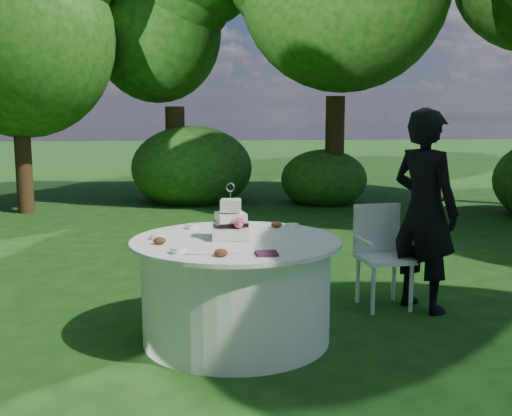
{
  "coord_description": "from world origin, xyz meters",
  "views": [
    {
      "loc": [
        -0.37,
        -4.33,
        1.66
      ],
      "look_at": [
        0.15,
        0.0,
        1.0
      ],
      "focal_mm": 42.0,
      "sensor_mm": 36.0,
      "label": 1
    }
  ],
  "objects_px": {
    "guest": "(425,211)",
    "napkins": "(267,253)",
    "cake": "(231,224)",
    "chair": "(381,248)",
    "table": "(236,289)"
  },
  "relations": [
    {
      "from": "napkins",
      "to": "table",
      "type": "height_order",
      "value": "napkins"
    },
    {
      "from": "cake",
      "to": "napkins",
      "type": "bearing_deg",
      "value": -71.02
    },
    {
      "from": "napkins",
      "to": "guest",
      "type": "distance_m",
      "value": 1.85
    },
    {
      "from": "napkins",
      "to": "chair",
      "type": "distance_m",
      "value": 1.73
    },
    {
      "from": "table",
      "to": "cake",
      "type": "relative_size",
      "value": 3.78
    },
    {
      "from": "napkins",
      "to": "cake",
      "type": "distance_m",
      "value": 0.6
    },
    {
      "from": "chair",
      "to": "cake",
      "type": "bearing_deg",
      "value": -154.18
    },
    {
      "from": "napkins",
      "to": "guest",
      "type": "xyz_separation_m",
      "value": [
        1.51,
        1.06,
        0.09
      ]
    },
    {
      "from": "cake",
      "to": "guest",
      "type": "bearing_deg",
      "value": 16.5
    },
    {
      "from": "table",
      "to": "chair",
      "type": "relative_size",
      "value": 1.74
    },
    {
      "from": "guest",
      "to": "chair",
      "type": "height_order",
      "value": "guest"
    },
    {
      "from": "napkins",
      "to": "cake",
      "type": "height_order",
      "value": "cake"
    },
    {
      "from": "napkins",
      "to": "cake",
      "type": "relative_size",
      "value": 0.34
    },
    {
      "from": "napkins",
      "to": "table",
      "type": "distance_m",
      "value": 0.68
    },
    {
      "from": "guest",
      "to": "napkins",
      "type": "bearing_deg",
      "value": 95.17
    }
  ]
}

